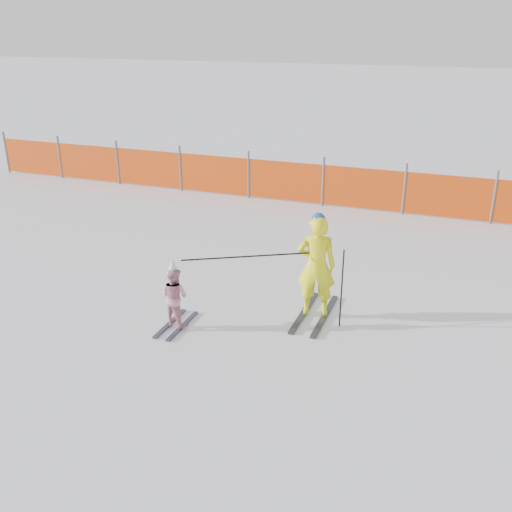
# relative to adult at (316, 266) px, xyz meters

# --- Properties ---
(ground) EXTENTS (120.00, 120.00, 0.00)m
(ground) POSITION_rel_adult_xyz_m (-0.88, -0.79, -0.85)
(ground) COLOR white
(ground) RESTS_ON ground
(adult) EXTENTS (0.67, 1.44, 1.71)m
(adult) POSITION_rel_adult_xyz_m (0.00, 0.00, 0.00)
(adult) COLOR black
(adult) RESTS_ON ground
(child) EXTENTS (0.52, 0.95, 1.11)m
(child) POSITION_rel_adult_xyz_m (-1.90, -1.07, -0.34)
(child) COLOR black
(child) RESTS_ON ground
(ski_poles) EXTENTS (2.26, 0.97, 1.26)m
(ski_poles) POSITION_rel_adult_xyz_m (-0.40, -0.40, 0.05)
(ski_poles) COLOR black
(ski_poles) RESTS_ON ground
(safety_fence) EXTENTS (17.74, 0.06, 1.25)m
(safety_fence) POSITION_rel_adult_xyz_m (-2.58, 5.77, -0.29)
(safety_fence) COLOR #595960
(safety_fence) RESTS_ON ground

